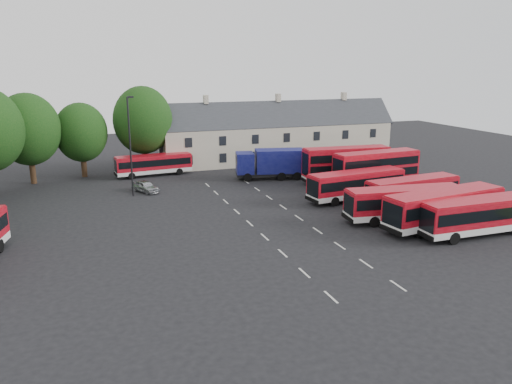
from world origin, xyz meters
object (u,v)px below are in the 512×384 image
box_truck (271,163)px  lamppost (130,144)px  bus_row_a (481,213)px  silver_car (145,186)px  bus_dd_south (376,167)px

box_truck → lamppost: lamppost is taller
bus_row_a → silver_car: size_ratio=2.97×
lamppost → box_truck: bearing=9.4°
bus_dd_south → box_truck: size_ratio=1.20×
silver_car → bus_dd_south: bearing=-43.8°
box_truck → lamppost: size_ratio=0.82×
bus_dd_south → silver_car: size_ratio=2.81×
bus_row_a → bus_dd_south: size_ratio=1.06×
silver_car → lamppost: 5.59m
bus_row_a → silver_car: 35.29m
bus_row_a → bus_dd_south: (0.80, 17.54, 0.55)m
bus_row_a → silver_car: bearing=135.8°
bus_row_a → lamppost: size_ratio=1.05×
bus_row_a → lamppost: lamppost is taller
bus_row_a → bus_dd_south: 17.56m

